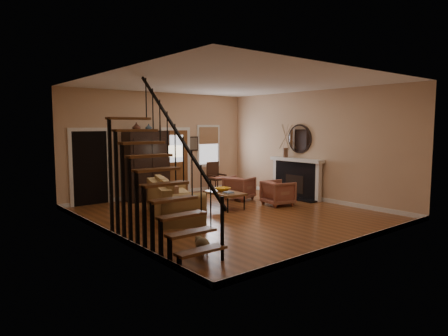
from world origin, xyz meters
TOP-DOWN VIEW (x-y plane):
  - room at (-0.41, 1.76)m, footprint 7.00×7.33m
  - staircase at (-2.78, -1.30)m, footprint 0.94×2.80m
  - fireplace at (3.13, 0.50)m, footprint 0.33×1.95m
  - armoire at (-0.70, 3.15)m, footprint 1.30×0.60m
  - vase_a at (-1.05, 3.05)m, footprint 0.24×0.24m
  - vase_b at (-0.65, 3.05)m, footprint 0.20×0.20m
  - sofa at (-1.31, 0.61)m, footprint 1.75×2.53m
  - coffee_table at (0.36, 0.69)m, footprint 0.75×1.21m
  - bowl at (0.41, 0.84)m, footprint 0.40×0.40m
  - books at (0.24, 0.39)m, footprint 0.22×0.29m
  - armchair_left at (1.81, 0.06)m, footprint 0.91×0.89m
  - armchair_right at (1.51, 1.39)m, footprint 0.98×0.97m
  - floor_lamp at (-0.30, 2.13)m, footprint 0.45×0.45m
  - side_chair at (1.85, 2.95)m, footprint 0.54×0.54m
  - dog at (-2.43, -2.12)m, footprint 0.35×0.46m

SIDE VIEW (x-z plane):
  - dog at x=-2.43m, z-range 0.00..0.30m
  - coffee_table at x=0.36m, z-range 0.00..0.45m
  - armchair_left at x=1.81m, z-range 0.00..0.71m
  - armchair_right at x=1.51m, z-range 0.00..0.72m
  - sofa at x=-1.31m, z-range 0.00..0.87m
  - books at x=0.24m, z-range 0.45..0.51m
  - bowl at x=0.41m, z-range 0.45..0.55m
  - side_chair at x=1.85m, z-range 0.00..1.02m
  - fireplace at x=3.13m, z-range -0.41..1.89m
  - floor_lamp at x=-0.30m, z-range 0.00..1.68m
  - armoire at x=-0.70m, z-range 0.00..2.10m
  - room at x=-0.41m, z-range -0.14..3.16m
  - staircase at x=-2.78m, z-range 0.00..3.20m
  - vase_b at x=-0.65m, z-range 2.10..2.31m
  - vase_a at x=-1.05m, z-range 2.10..2.35m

